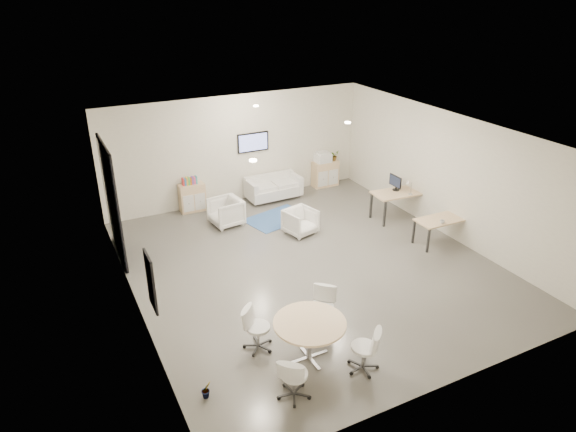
% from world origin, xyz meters
% --- Properties ---
extents(room_shell, '(9.60, 10.60, 4.80)m').
position_xyz_m(room_shell, '(0.00, 0.00, 1.60)').
color(room_shell, '#585550').
rests_on(room_shell, ground).
extents(glass_door, '(0.09, 1.90, 2.85)m').
position_xyz_m(glass_door, '(-3.95, 2.51, 1.50)').
color(glass_door, black).
rests_on(glass_door, room_shell).
extents(artwork, '(0.05, 0.54, 1.04)m').
position_xyz_m(artwork, '(-3.97, -1.60, 1.55)').
color(artwork, black).
rests_on(artwork, room_shell).
extents(wall_tv, '(0.98, 0.06, 0.58)m').
position_xyz_m(wall_tv, '(0.50, 4.46, 1.75)').
color(wall_tv, black).
rests_on(wall_tv, room_shell).
extents(ceiling_spots, '(3.14, 4.14, 0.03)m').
position_xyz_m(ceiling_spots, '(-0.20, 0.83, 3.18)').
color(ceiling_spots, '#FFEAC6').
rests_on(ceiling_spots, room_shell).
extents(sideboard_left, '(0.73, 0.38, 0.82)m').
position_xyz_m(sideboard_left, '(-1.53, 4.28, 0.41)').
color(sideboard_left, tan).
rests_on(sideboard_left, room_shell).
extents(sideboard_right, '(0.84, 0.41, 0.84)m').
position_xyz_m(sideboard_right, '(2.93, 4.27, 0.42)').
color(sideboard_right, tan).
rests_on(sideboard_right, room_shell).
extents(books, '(0.43, 0.14, 0.22)m').
position_xyz_m(books, '(-1.57, 4.29, 0.93)').
color(books, red).
rests_on(books, sideboard_left).
extents(printer, '(0.48, 0.41, 0.34)m').
position_xyz_m(printer, '(2.82, 4.27, 0.99)').
color(printer, white).
rests_on(printer, sideboard_right).
extents(loveseat, '(1.67, 0.87, 0.62)m').
position_xyz_m(loveseat, '(0.95, 4.08, 0.34)').
color(loveseat, silver).
rests_on(loveseat, room_shell).
extents(blue_rug, '(1.95, 1.53, 0.01)m').
position_xyz_m(blue_rug, '(0.43, 2.69, 0.01)').
color(blue_rug, navy).
rests_on(blue_rug, room_shell).
extents(armchair_left, '(0.84, 0.88, 0.83)m').
position_xyz_m(armchair_left, '(-0.99, 2.97, 0.41)').
color(armchair_left, silver).
rests_on(armchair_left, room_shell).
extents(armchair_right, '(0.88, 0.85, 0.75)m').
position_xyz_m(armchair_right, '(0.58, 1.57, 0.38)').
color(armchair_right, silver).
rests_on(armchair_right, room_shell).
extents(desk_rear, '(1.55, 0.86, 0.78)m').
position_xyz_m(desk_rear, '(3.51, 1.23, 0.70)').
color(desk_rear, tan).
rests_on(desk_rear, room_shell).
extents(desk_front, '(1.30, 0.66, 0.67)m').
position_xyz_m(desk_front, '(3.49, -0.49, 0.60)').
color(desk_front, tan).
rests_on(desk_front, room_shell).
extents(monitor, '(0.20, 0.50, 0.44)m').
position_xyz_m(monitor, '(3.47, 1.38, 1.01)').
color(monitor, black).
rests_on(monitor, desk_rear).
extents(round_table, '(1.28, 1.28, 0.78)m').
position_xyz_m(round_table, '(-1.61, -2.87, 0.70)').
color(round_table, tan).
rests_on(round_table, room_shell).
extents(meeting_chairs, '(2.21, 2.21, 0.82)m').
position_xyz_m(meeting_chairs, '(-1.61, -2.87, 0.41)').
color(meeting_chairs, white).
rests_on(meeting_chairs, room_shell).
extents(plant_cabinet, '(0.37, 0.39, 0.25)m').
position_xyz_m(plant_cabinet, '(3.23, 4.26, 0.96)').
color(plant_cabinet, '#3F7F3F').
rests_on(plant_cabinet, sideboard_right).
extents(plant_floor, '(0.24, 0.34, 0.14)m').
position_xyz_m(plant_floor, '(-3.55, -2.95, 0.07)').
color(plant_floor, '#3F7F3F').
rests_on(plant_floor, room_shell).
extents(cup, '(0.12, 0.10, 0.11)m').
position_xyz_m(cup, '(3.33, -0.71, 0.73)').
color(cup, white).
rests_on(cup, desk_front).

